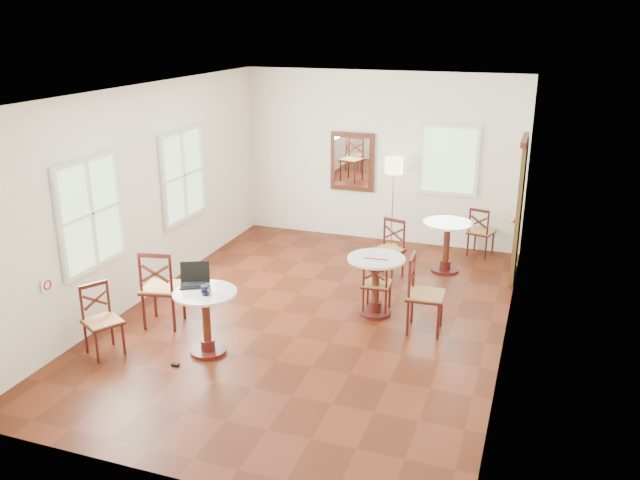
{
  "coord_description": "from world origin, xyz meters",
  "views": [
    {
      "loc": [
        2.77,
        -7.6,
        3.85
      ],
      "look_at": [
        0.0,
        0.3,
        1.0
      ],
      "focal_mm": 36.84,
      "sensor_mm": 36.0,
      "label": 1
    }
  ],
  "objects_px": {
    "cafe_table_near": "(206,315)",
    "navy_mug": "(205,290)",
    "chair_mid_a": "(377,284)",
    "power_adapter": "(175,365)",
    "chair_near_a": "(162,288)",
    "laptop": "(195,279)",
    "water_glass": "(209,288)",
    "cafe_table_back": "(447,241)",
    "cafe_table_mid": "(376,279)",
    "chair_back_a": "(481,232)",
    "mouse": "(205,294)",
    "chair_back_b": "(389,250)",
    "chair_mid_b": "(424,294)",
    "floor_lamp": "(394,172)",
    "chair_near_b": "(102,320)"
  },
  "relations": [
    {
      "from": "chair_near_b",
      "to": "floor_lamp",
      "type": "xyz_separation_m",
      "value": [
        2.35,
        4.94,
        0.92
      ]
    },
    {
      "from": "laptop",
      "to": "floor_lamp",
      "type": "bearing_deg",
      "value": 46.18
    },
    {
      "from": "chair_back_a",
      "to": "mouse",
      "type": "height_order",
      "value": "chair_back_a"
    },
    {
      "from": "cafe_table_mid",
      "to": "chair_mid_b",
      "type": "relative_size",
      "value": 0.8
    },
    {
      "from": "cafe_table_near",
      "to": "chair_mid_a",
      "type": "relative_size",
      "value": 0.97
    },
    {
      "from": "cafe_table_mid",
      "to": "chair_back_b",
      "type": "distance_m",
      "value": 1.37
    },
    {
      "from": "cafe_table_back",
      "to": "navy_mug",
      "type": "relative_size",
      "value": 6.74
    },
    {
      "from": "chair_near_b",
      "to": "chair_mid_b",
      "type": "distance_m",
      "value": 3.96
    },
    {
      "from": "cafe_table_back",
      "to": "chair_back_a",
      "type": "bearing_deg",
      "value": 64.99
    },
    {
      "from": "chair_mid_b",
      "to": "navy_mug",
      "type": "distance_m",
      "value": 2.76
    },
    {
      "from": "cafe_table_mid",
      "to": "chair_mid_a",
      "type": "relative_size",
      "value": 0.99
    },
    {
      "from": "chair_back_b",
      "to": "navy_mug",
      "type": "bearing_deg",
      "value": -98.86
    },
    {
      "from": "floor_lamp",
      "to": "mouse",
      "type": "height_order",
      "value": "floor_lamp"
    },
    {
      "from": "chair_near_a",
      "to": "power_adapter",
      "type": "height_order",
      "value": "chair_near_a"
    },
    {
      "from": "mouse",
      "to": "water_glass",
      "type": "xyz_separation_m",
      "value": [
        -0.01,
        0.1,
        0.03
      ]
    },
    {
      "from": "cafe_table_near",
      "to": "navy_mug",
      "type": "bearing_deg",
      "value": -59.4
    },
    {
      "from": "cafe_table_mid",
      "to": "chair_near_a",
      "type": "distance_m",
      "value": 2.82
    },
    {
      "from": "cafe_table_back",
      "to": "mouse",
      "type": "relative_size",
      "value": 8.2
    },
    {
      "from": "chair_back_b",
      "to": "floor_lamp",
      "type": "xyz_separation_m",
      "value": [
        -0.3,
        1.43,
        0.9
      ]
    },
    {
      "from": "mouse",
      "to": "chair_mid_a",
      "type": "bearing_deg",
      "value": 75.63
    },
    {
      "from": "chair_mid_a",
      "to": "floor_lamp",
      "type": "height_order",
      "value": "floor_lamp"
    },
    {
      "from": "chair_near_b",
      "to": "chair_back_b",
      "type": "height_order",
      "value": "chair_back_b"
    },
    {
      "from": "chair_back_a",
      "to": "laptop",
      "type": "bearing_deg",
      "value": 71.84
    },
    {
      "from": "cafe_table_mid",
      "to": "chair_back_b",
      "type": "xyz_separation_m",
      "value": [
        -0.15,
        1.36,
        -0.05
      ]
    },
    {
      "from": "chair_back_b",
      "to": "cafe_table_mid",
      "type": "bearing_deg",
      "value": -67.83
    },
    {
      "from": "chair_back_b",
      "to": "laptop",
      "type": "height_order",
      "value": "laptop"
    },
    {
      "from": "chair_back_b",
      "to": "cafe_table_near",
      "type": "bearing_deg",
      "value": -99.55
    },
    {
      "from": "cafe_table_near",
      "to": "water_glass",
      "type": "bearing_deg",
      "value": 5.88
    },
    {
      "from": "floor_lamp",
      "to": "power_adapter",
      "type": "height_order",
      "value": "floor_lamp"
    },
    {
      "from": "laptop",
      "to": "water_glass",
      "type": "xyz_separation_m",
      "value": [
        0.28,
        -0.17,
        -0.01
      ]
    },
    {
      "from": "chair_mid_a",
      "to": "power_adapter",
      "type": "height_order",
      "value": "chair_mid_a"
    },
    {
      "from": "floor_lamp",
      "to": "cafe_table_mid",
      "type": "bearing_deg",
      "value": -80.96
    },
    {
      "from": "chair_back_a",
      "to": "cafe_table_mid",
      "type": "bearing_deg",
      "value": 84.68
    },
    {
      "from": "chair_back_a",
      "to": "power_adapter",
      "type": "height_order",
      "value": "chair_back_a"
    },
    {
      "from": "chair_near_a",
      "to": "cafe_table_back",
      "type": "bearing_deg",
      "value": -147.33
    },
    {
      "from": "chair_back_a",
      "to": "power_adapter",
      "type": "relative_size",
      "value": 9.66
    },
    {
      "from": "cafe_table_mid",
      "to": "floor_lamp",
      "type": "bearing_deg",
      "value": 99.04
    },
    {
      "from": "laptop",
      "to": "chair_near_b",
      "type": "bearing_deg",
      "value": -173.63
    },
    {
      "from": "cafe_table_back",
      "to": "power_adapter",
      "type": "bearing_deg",
      "value": -121.26
    },
    {
      "from": "cafe_table_near",
      "to": "chair_back_b",
      "type": "bearing_deg",
      "value": 64.49
    },
    {
      "from": "water_glass",
      "to": "chair_mid_a",
      "type": "bearing_deg",
      "value": 49.01
    },
    {
      "from": "water_glass",
      "to": "laptop",
      "type": "bearing_deg",
      "value": 148.43
    },
    {
      "from": "cafe_table_back",
      "to": "chair_mid_b",
      "type": "relative_size",
      "value": 0.8
    },
    {
      "from": "chair_back_a",
      "to": "water_glass",
      "type": "height_order",
      "value": "water_glass"
    },
    {
      "from": "water_glass",
      "to": "chair_near_a",
      "type": "bearing_deg",
      "value": 153.62
    },
    {
      "from": "chair_back_a",
      "to": "cafe_table_near",
      "type": "bearing_deg",
      "value": 74.89
    },
    {
      "from": "chair_mid_a",
      "to": "chair_back_b",
      "type": "bearing_deg",
      "value": -87.37
    },
    {
      "from": "floor_lamp",
      "to": "laptop",
      "type": "relative_size",
      "value": 3.61
    },
    {
      "from": "cafe_table_back",
      "to": "laptop",
      "type": "xyz_separation_m",
      "value": [
        -2.49,
        -3.47,
        0.36
      ]
    },
    {
      "from": "chair_near_a",
      "to": "chair_back_b",
      "type": "relative_size",
      "value": 1.16
    }
  ]
}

